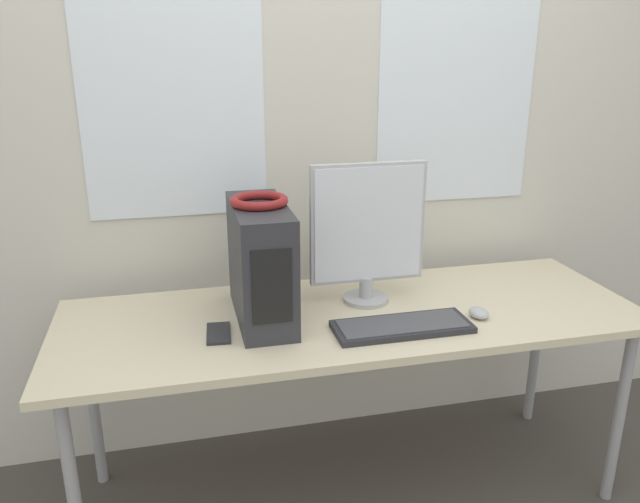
{
  "coord_description": "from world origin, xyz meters",
  "views": [
    {
      "loc": [
        -0.57,
        -1.55,
        1.62
      ],
      "look_at": [
        -0.12,
        0.35,
        0.97
      ],
      "focal_mm": 35.0,
      "sensor_mm": 36.0,
      "label": 1
    }
  ],
  "objects": [
    {
      "name": "headphones",
      "position": [
        -0.31,
        0.39,
        1.14
      ],
      "size": [
        0.19,
        0.19,
        0.03
      ],
      "color": "maroon",
      "rests_on": "pc_tower"
    },
    {
      "name": "cell_phone",
      "position": [
        -0.47,
        0.28,
        0.74
      ],
      "size": [
        0.09,
        0.16,
        0.01
      ],
      "rotation": [
        0.0,
        0.0,
        -0.08
      ],
      "color": "#232328",
      "rests_on": "desk"
    },
    {
      "name": "monitor_main",
      "position": [
        0.08,
        0.44,
        1.0
      ],
      "size": [
        0.41,
        0.16,
        0.5
      ],
      "color": "#B7B7BC",
      "rests_on": "desk"
    },
    {
      "name": "pc_tower",
      "position": [
        -0.31,
        0.39,
        0.93
      ],
      "size": [
        0.17,
        0.45,
        0.39
      ],
      "color": "#2D2D33",
      "rests_on": "desk"
    },
    {
      "name": "keyboard",
      "position": [
        0.12,
        0.18,
        0.74
      ],
      "size": [
        0.45,
        0.17,
        0.02
      ],
      "color": "#28282D",
      "rests_on": "desk"
    },
    {
      "name": "mouse",
      "position": [
        0.4,
        0.21,
        0.75
      ],
      "size": [
        0.06,
        0.08,
        0.03
      ],
      "color": "#B2B2B7",
      "rests_on": "desk"
    },
    {
      "name": "desk",
      "position": [
        0.0,
        0.35,
        0.68
      ],
      "size": [
        2.0,
        0.7,
        0.73
      ],
      "color": "beige",
      "rests_on": "ground_plane"
    },
    {
      "name": "wall_back",
      "position": [
        0.0,
        0.83,
        1.35
      ],
      "size": [
        8.0,
        0.07,
        2.7
      ],
      "color": "beige",
      "rests_on": "ground_plane"
    }
  ]
}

